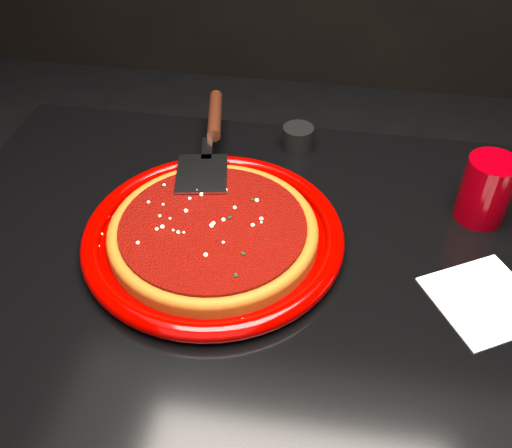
{
  "coord_description": "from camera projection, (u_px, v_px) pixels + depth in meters",
  "views": [
    {
      "loc": [
        0.01,
        -0.56,
        1.35
      ],
      "look_at": [
        -0.09,
        0.08,
        0.77
      ],
      "focal_mm": 40.0,
      "sensor_mm": 36.0,
      "label": 1
    }
  ],
  "objects": [
    {
      "name": "ramekin",
      "position": [
        298.0,
        138.0,
        1.04
      ],
      "size": [
        0.06,
        0.06,
        0.04
      ],
      "primitive_type": "cylinder",
      "rotation": [
        0.0,
        0.0,
        -0.1
      ],
      "color": "black",
      "rests_on": "table"
    },
    {
      "name": "pizza_crust_rim",
      "position": [
        213.0,
        229.0,
        0.85
      ],
      "size": [
        0.39,
        0.39,
        0.02
      ],
      "primitive_type": "torus",
      "rotation": [
        0.0,
        0.0,
        0.26
      ],
      "color": "brown",
      "rests_on": "plate"
    },
    {
      "name": "table",
      "position": [
        298.0,
        416.0,
        1.06
      ],
      "size": [
        1.2,
        0.8,
        0.75
      ],
      "primitive_type": "cube",
      "color": "black",
      "rests_on": "floor"
    },
    {
      "name": "parmesan_dusting",
      "position": [
        213.0,
        223.0,
        0.84
      ],
      "size": [
        0.27,
        0.27,
        0.01
      ],
      "primitive_type": null,
      "color": "#FEF4C9",
      "rests_on": "plate"
    },
    {
      "name": "plate",
      "position": [
        214.0,
        235.0,
        0.86
      ],
      "size": [
        0.48,
        0.48,
        0.03
      ],
      "primitive_type": "cylinder",
      "rotation": [
        0.0,
        0.0,
        0.26
      ],
      "color": "#810000",
      "rests_on": "table"
    },
    {
      "name": "basil_flecks",
      "position": [
        213.0,
        223.0,
        0.84
      ],
      "size": [
        0.25,
        0.25,
        0.0
      ],
      "primitive_type": null,
      "color": "black",
      "rests_on": "plate"
    },
    {
      "name": "napkin_a",
      "position": [
        485.0,
        300.0,
        0.78
      ],
      "size": [
        0.19,
        0.19,
        0.0
      ],
      "primitive_type": "cube",
      "rotation": [
        0.0,
        0.0,
        0.52
      ],
      "color": "silver",
      "rests_on": "table"
    },
    {
      "name": "cup",
      "position": [
        486.0,
        190.0,
        0.88
      ],
      "size": [
        0.09,
        0.09,
        0.11
      ],
      "primitive_type": "cylinder",
      "rotation": [
        0.0,
        0.0,
        0.15
      ],
      "color": "#880007",
      "rests_on": "table"
    },
    {
      "name": "pizza_crust",
      "position": [
        213.0,
        233.0,
        0.86
      ],
      "size": [
        0.39,
        0.39,
        0.02
      ],
      "primitive_type": "cylinder",
      "rotation": [
        0.0,
        0.0,
        0.26
      ],
      "color": "brown",
      "rests_on": "plate"
    },
    {
      "name": "pizza_server",
      "position": [
        210.0,
        139.0,
        0.99
      ],
      "size": [
        0.16,
        0.36,
        0.03
      ],
      "primitive_type": null,
      "rotation": [
        0.0,
        0.0,
        0.18
      ],
      "color": "silver",
      "rests_on": "plate"
    },
    {
      "name": "pizza_sauce",
      "position": [
        213.0,
        227.0,
        0.85
      ],
      "size": [
        0.34,
        0.34,
        0.01
      ],
      "primitive_type": "cylinder",
      "rotation": [
        0.0,
        0.0,
        0.26
      ],
      "color": "#6B0904",
      "rests_on": "plate"
    }
  ]
}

